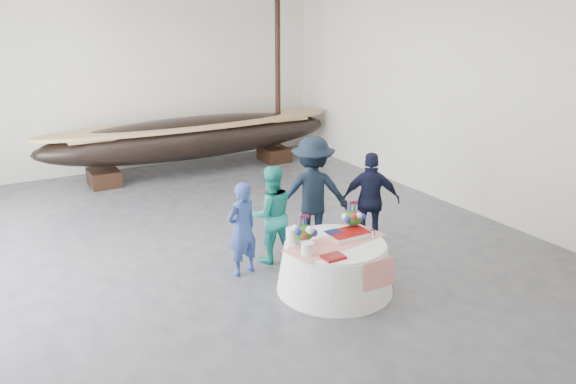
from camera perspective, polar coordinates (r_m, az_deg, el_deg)
floor at (r=9.84m, az=-5.58°, el=-5.66°), size 10.00×12.00×0.01m
wall_back at (r=14.80m, az=-15.60°, el=10.91°), size 10.00×0.02×4.50m
wall_front at (r=4.57m, az=26.13°, el=-5.93°), size 10.00×0.02×4.50m
wall_right at (r=12.03m, az=16.63°, el=9.27°), size 0.02×12.00×4.50m
pavilion_structure at (r=9.76m, az=-8.42°, el=18.23°), size 9.80×11.76×4.50m
longboat_display at (r=14.21m, az=-9.53°, el=5.51°), size 7.53×1.51×1.41m
banquet_table at (r=8.33m, az=4.79°, el=-7.48°), size 1.71×1.71×0.74m
tabletop_items at (r=8.23m, az=4.23°, el=-3.84°), size 1.66×0.97×0.40m
guest_woman_blue at (r=8.64m, az=-4.69°, el=-3.75°), size 0.62×0.48×1.49m
guest_woman_teal at (r=9.04m, az=-1.75°, el=-2.27°), size 0.88×0.74×1.61m
guest_man_left at (r=9.53m, az=2.52°, el=-0.11°), size 1.45×1.23×1.95m
guest_man_right at (r=9.68m, az=8.41°, el=-0.84°), size 1.05×0.88×1.68m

